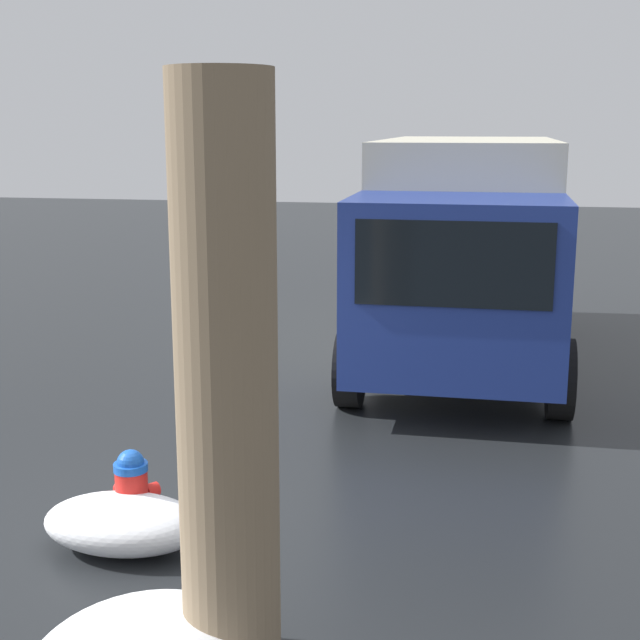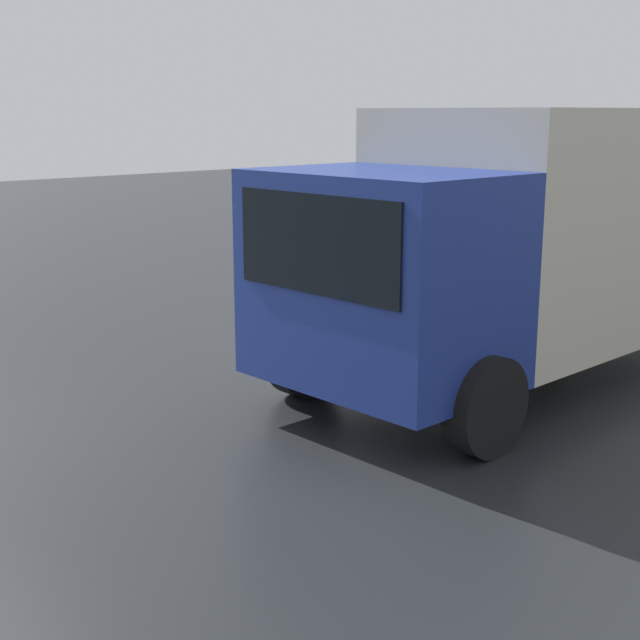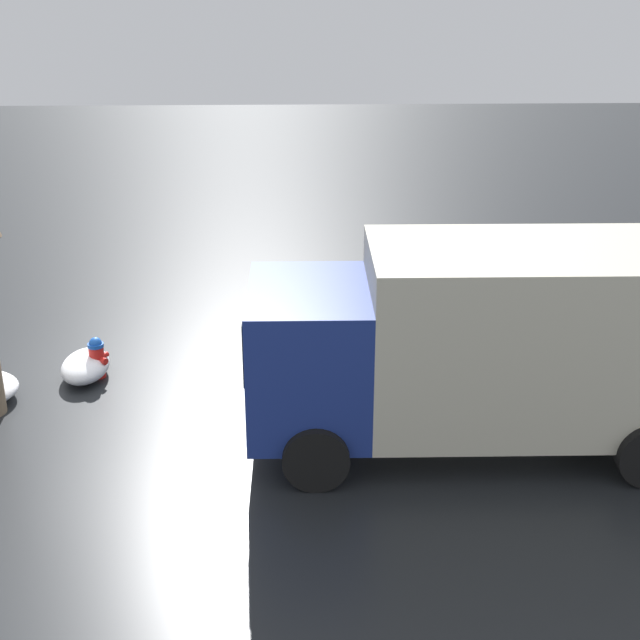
% 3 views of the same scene
% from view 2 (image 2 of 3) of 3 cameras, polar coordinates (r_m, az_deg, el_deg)
% --- Properties ---
extents(delivery_truck, '(6.64, 2.66, 2.97)m').
position_cam_2_polar(delivery_truck, '(10.30, 13.93, 5.48)').
color(delivery_truck, navy).
rests_on(delivery_truck, ground_plane).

